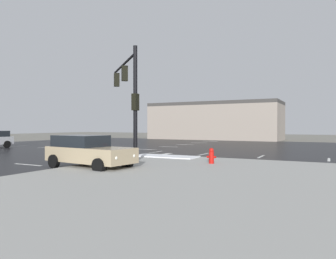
# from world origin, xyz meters

# --- Properties ---
(ground_plane) EXTENTS (120.00, 120.00, 0.00)m
(ground_plane) POSITION_xyz_m (0.00, 0.00, 0.00)
(ground_plane) COLOR slate
(road_asphalt) EXTENTS (44.00, 44.00, 0.02)m
(road_asphalt) POSITION_xyz_m (0.00, 0.00, 0.01)
(road_asphalt) COLOR black
(road_asphalt) RESTS_ON ground_plane
(sidewalk_corner) EXTENTS (18.00, 18.00, 0.14)m
(sidewalk_corner) POSITION_xyz_m (12.00, -12.00, 0.07)
(sidewalk_corner) COLOR #9E9E99
(sidewalk_corner) RESTS_ON ground_plane
(snow_strip_curbside) EXTENTS (4.00, 1.60, 0.06)m
(snow_strip_curbside) POSITION_xyz_m (5.00, -4.00, 0.17)
(snow_strip_curbside) COLOR white
(snow_strip_curbside) RESTS_ON sidewalk_corner
(lane_markings) EXTENTS (36.15, 36.15, 0.01)m
(lane_markings) POSITION_xyz_m (1.20, -1.38, 0.02)
(lane_markings) COLOR silver
(lane_markings) RESTS_ON road_asphalt
(traffic_signal_mast) EXTENTS (4.86, 4.66, 6.22)m
(traffic_signal_mast) POSITION_xyz_m (3.42, -5.76, 4.34)
(traffic_signal_mast) COLOR black
(traffic_signal_mast) RESTS_ON sidewalk_corner
(fire_hydrant) EXTENTS (0.48, 0.26, 0.79)m
(fire_hydrant) POSITION_xyz_m (8.69, -6.02, 0.54)
(fire_hydrant) COLOR red
(fire_hydrant) RESTS_ON sidewalk_corner
(strip_building_background) EXTENTS (19.49, 8.00, 5.61)m
(strip_building_background) POSITION_xyz_m (-1.72, 24.97, 2.81)
(strip_building_background) COLOR gray
(strip_building_background) RESTS_ON ground_plane
(sedan_tan) EXTENTS (4.68, 2.44, 1.58)m
(sedan_tan) POSITION_xyz_m (3.72, -9.62, 0.85)
(sedan_tan) COLOR tan
(sedan_tan) RESTS_ON road_asphalt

